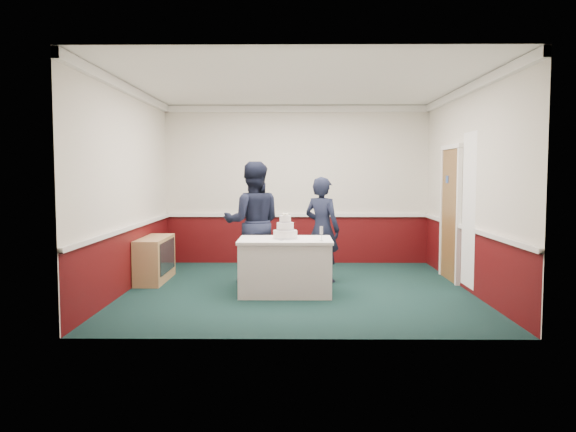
{
  "coord_description": "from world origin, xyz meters",
  "views": [
    {
      "loc": [
        -0.07,
        -8.21,
        1.72
      ],
      "look_at": [
        -0.14,
        -0.1,
        1.1
      ],
      "focal_mm": 35.0,
      "sensor_mm": 36.0,
      "label": 1
    }
  ],
  "objects_px": {
    "wedding_cake": "(285,231)",
    "person_woman": "(322,229)",
    "person_man": "(253,222)",
    "champagne_flute": "(321,231)",
    "cake_knife": "(283,240)",
    "cake_table": "(285,266)",
    "sideboard": "(155,259)"
  },
  "relations": [
    {
      "from": "cake_knife",
      "to": "person_man",
      "type": "distance_m",
      "value": 1.13
    },
    {
      "from": "wedding_cake",
      "to": "cake_knife",
      "type": "bearing_deg",
      "value": -98.53
    },
    {
      "from": "cake_knife",
      "to": "person_man",
      "type": "bearing_deg",
      "value": 135.07
    },
    {
      "from": "champagne_flute",
      "to": "person_man",
      "type": "relative_size",
      "value": 0.11
    },
    {
      "from": "sideboard",
      "to": "wedding_cake",
      "type": "height_order",
      "value": "wedding_cake"
    },
    {
      "from": "cake_table",
      "to": "person_man",
      "type": "height_order",
      "value": "person_man"
    },
    {
      "from": "person_woman",
      "to": "person_man",
      "type": "bearing_deg",
      "value": 39.71
    },
    {
      "from": "person_woman",
      "to": "wedding_cake",
      "type": "bearing_deg",
      "value": 92.18
    },
    {
      "from": "sideboard",
      "to": "person_woman",
      "type": "relative_size",
      "value": 0.72
    },
    {
      "from": "wedding_cake",
      "to": "person_woman",
      "type": "height_order",
      "value": "person_woman"
    },
    {
      "from": "sideboard",
      "to": "champagne_flute",
      "type": "xyz_separation_m",
      "value": [
        2.6,
        -1.21,
        0.58
      ]
    },
    {
      "from": "person_man",
      "to": "person_woman",
      "type": "distance_m",
      "value": 1.1
    },
    {
      "from": "champagne_flute",
      "to": "wedding_cake",
      "type": "bearing_deg",
      "value": 150.75
    },
    {
      "from": "wedding_cake",
      "to": "champagne_flute",
      "type": "relative_size",
      "value": 1.78
    },
    {
      "from": "champagne_flute",
      "to": "cake_knife",
      "type": "bearing_deg",
      "value": 171.42
    },
    {
      "from": "sideboard",
      "to": "person_man",
      "type": "distance_m",
      "value": 1.69
    },
    {
      "from": "champagne_flute",
      "to": "person_man",
      "type": "xyz_separation_m",
      "value": [
        -1.02,
        1.09,
        0.02
      ]
    },
    {
      "from": "wedding_cake",
      "to": "person_man",
      "type": "distance_m",
      "value": 0.96
    },
    {
      "from": "cake_table",
      "to": "cake_knife",
      "type": "relative_size",
      "value": 6.0
    },
    {
      "from": "wedding_cake",
      "to": "person_woman",
      "type": "relative_size",
      "value": 0.22
    },
    {
      "from": "sideboard",
      "to": "person_woman",
      "type": "bearing_deg",
      "value": -0.21
    },
    {
      "from": "person_man",
      "to": "champagne_flute",
      "type": "bearing_deg",
      "value": 129.51
    },
    {
      "from": "champagne_flute",
      "to": "person_woman",
      "type": "bearing_deg",
      "value": 86.64
    },
    {
      "from": "wedding_cake",
      "to": "person_woman",
      "type": "distance_m",
      "value": 1.08
    },
    {
      "from": "wedding_cake",
      "to": "champagne_flute",
      "type": "height_order",
      "value": "wedding_cake"
    },
    {
      "from": "champagne_flute",
      "to": "person_woman",
      "type": "xyz_separation_m",
      "value": [
        0.07,
        1.2,
        -0.1
      ]
    },
    {
      "from": "champagne_flute",
      "to": "person_man",
      "type": "height_order",
      "value": "person_man"
    },
    {
      "from": "champagne_flute",
      "to": "person_woman",
      "type": "relative_size",
      "value": 0.12
    },
    {
      "from": "wedding_cake",
      "to": "cake_knife",
      "type": "relative_size",
      "value": 1.65
    },
    {
      "from": "wedding_cake",
      "to": "cake_knife",
      "type": "distance_m",
      "value": 0.23
    },
    {
      "from": "sideboard",
      "to": "cake_table",
      "type": "bearing_deg",
      "value": -23.85
    },
    {
      "from": "wedding_cake",
      "to": "person_man",
      "type": "relative_size",
      "value": 0.19
    }
  ]
}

